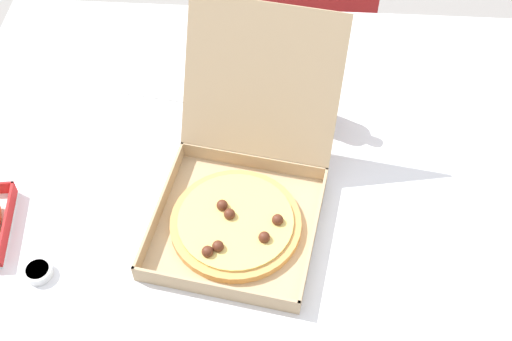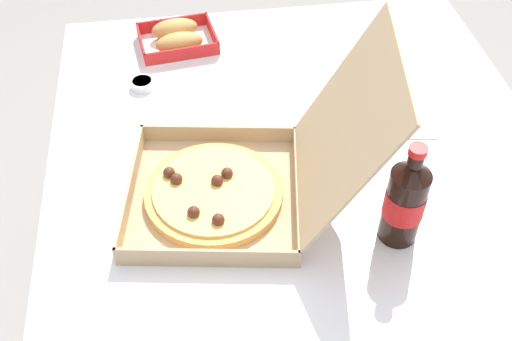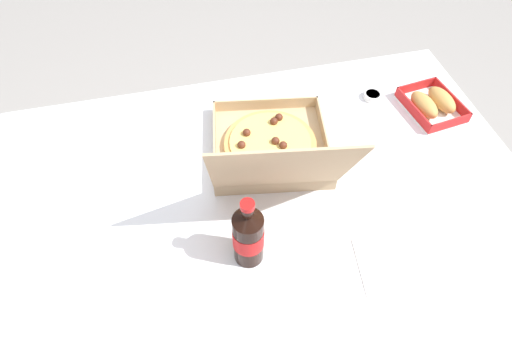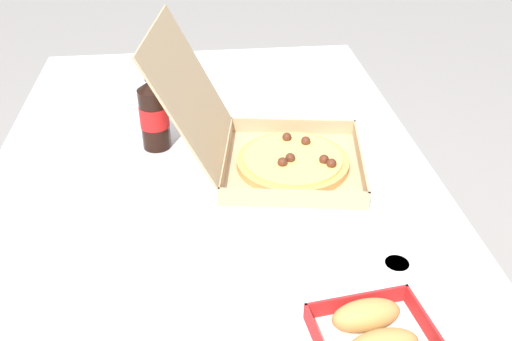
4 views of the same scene
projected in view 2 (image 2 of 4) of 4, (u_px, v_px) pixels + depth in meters
The scene contains 6 objects.
dining_table at pixel (315, 229), 1.24m from camera, with size 1.49×1.07×0.73m.
pizza_box_open at pixel (237, 181), 1.18m from camera, with size 0.40×0.53×0.34m.
bread_side_box at pixel (177, 37), 1.57m from camera, with size 0.17×0.21×0.06m.
cola_bottle at pixel (405, 201), 1.09m from camera, with size 0.07×0.07×0.22m.
paper_menu at pixel (395, 108), 1.41m from camera, with size 0.21×0.15×0.00m, color white.
dipping_sauce_cup at pixel (142, 83), 1.46m from camera, with size 0.06×0.06×0.02m.
Camera 2 is at (0.76, -0.23, 1.64)m, focal length 43.10 mm.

